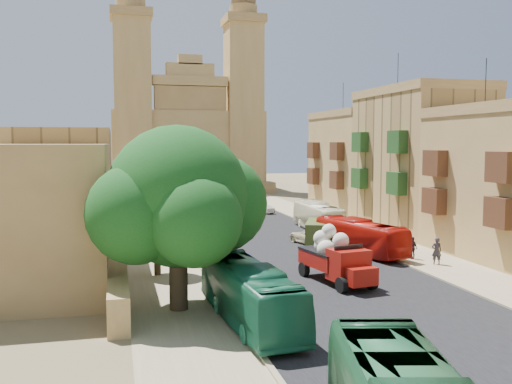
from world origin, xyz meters
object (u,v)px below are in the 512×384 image
street_tree_d (136,184)px  pedestrian_a (437,251)px  car_white_b (264,209)px  ficus_tree (179,201)px  street_tree_c (140,192)px  olive_pickup (319,233)px  car_dkblue (181,209)px  car_white_a (226,229)px  street_tree_a (157,223)px  bus_red_east (360,237)px  red_truck (336,258)px  church (186,137)px  car_blue_a (243,261)px  street_tree_b (147,203)px  car_blue_b (198,200)px  pedestrian_c (412,248)px  bus_green_north (249,294)px  car_cream (311,236)px

street_tree_d → pedestrian_a: (19.19, -37.46, -2.47)m
car_white_b → pedestrian_a: size_ratio=1.76×
ficus_tree → street_tree_c: bearing=91.0°
olive_pickup → street_tree_c: bearing=131.2°
car_dkblue → car_white_b: (9.91, -1.34, -0.04)m
street_tree_c → car_white_a: street_tree_c is taller
street_tree_a → bus_red_east: street_tree_a is taller
olive_pickup → bus_red_east: 4.73m
red_truck → bus_red_east: (5.23, 8.25, -0.23)m
church → car_blue_a: size_ratio=10.96×
car_blue_a → street_tree_a: bearing=163.9°
church → olive_pickup: size_ratio=7.01×
street_tree_c → olive_pickup: street_tree_c is taller
car_white_b → church: bearing=-100.4°
church → street_tree_c: (-10.00, -42.61, -6.11)m
red_truck → bus_red_east: 9.77m
church → pedestrian_a: 69.22m
street_tree_b → bus_red_east: 17.90m
car_dkblue → pedestrian_a: bearing=-45.6°
car_blue_b → pedestrian_c: (9.90, -41.68, 0.26)m
car_dkblue → car_blue_b: (3.61, 11.16, -0.05)m
car_blue_b → pedestrian_a: pedestrian_a is taller
bus_green_north → street_tree_c: bearing=91.4°
car_dkblue → car_white_b: size_ratio=1.25×
olive_pickup → pedestrian_a: size_ratio=2.73×
church → red_truck: 71.73m
olive_pickup → street_tree_b: bearing=164.1°
car_dkblue → car_white_b: car_dkblue is taller
pedestrian_a → street_tree_a: bearing=11.4°
ficus_tree → car_white_b: size_ratio=2.81×
church → car_cream: church is taller
church → car_dkblue: size_ratio=8.66×
bus_green_north → car_blue_a: size_ratio=3.04×
red_truck → car_white_a: (-3.02, 19.64, -0.97)m
olive_pickup → car_white_a: olive_pickup is taller
bus_green_north → street_tree_a: bearing=103.3°
street_tree_d → car_cream: size_ratio=1.12×
car_cream → pedestrian_a: bearing=106.0°
car_cream → street_tree_a: bearing=17.6°
olive_pickup → pedestrian_c: bearing=-58.4°
street_tree_b → pedestrian_a: street_tree_b is taller
car_blue_a → car_white_a: size_ratio=0.97×
church → car_white_a: bearing=-92.9°
street_tree_b → street_tree_c: size_ratio=1.01×
church → bus_red_east: bearing=-84.9°
bus_green_north → car_cream: bus_green_north is taller
church → pedestrian_a: bearing=-82.3°
street_tree_c → car_blue_a: (5.76, -23.57, -2.84)m
car_cream → pedestrian_c: 9.27m
red_truck → car_blue_a: red_truck is taller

